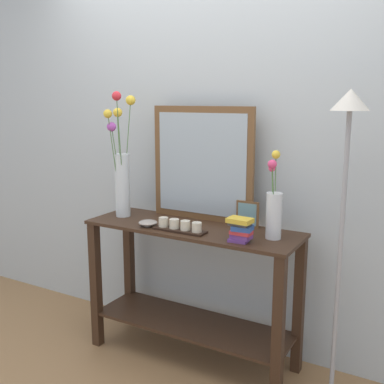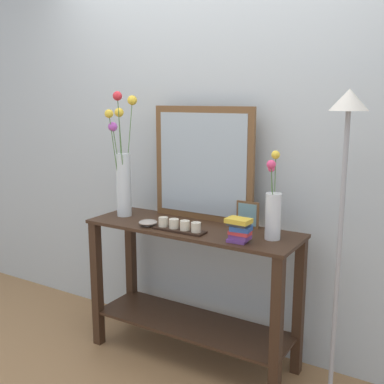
{
  "view_description": "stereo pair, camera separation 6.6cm",
  "coord_description": "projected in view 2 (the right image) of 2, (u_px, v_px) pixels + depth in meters",
  "views": [
    {
      "loc": [
        1.31,
        -2.29,
        1.59
      ],
      "look_at": [
        0.0,
        0.0,
        1.05
      ],
      "focal_mm": 43.31,
      "sensor_mm": 36.0,
      "label": 1
    },
    {
      "loc": [
        1.37,
        -2.26,
        1.59
      ],
      "look_at": [
        0.0,
        0.0,
        1.05
      ],
      "focal_mm": 43.31,
      "sensor_mm": 36.0,
      "label": 2
    }
  ],
  "objects": [
    {
      "name": "decorative_bowl",
      "position": [
        148.0,
        222.0,
        2.75
      ],
      "size": [
        0.11,
        0.11,
        0.04
      ],
      "color": "#9E9389",
      "rests_on": "console_table"
    },
    {
      "name": "wall_back",
      "position": [
        219.0,
        137.0,
        2.92
      ],
      "size": [
        6.4,
        0.08,
        2.7
      ],
      "primitive_type": "cube",
      "color": "#B2BCC1",
      "rests_on": "ground"
    },
    {
      "name": "picture_frame_small",
      "position": [
        248.0,
        214.0,
        2.71
      ],
      "size": [
        0.14,
        0.01,
        0.15
      ],
      "color": "brown",
      "rests_on": "console_table"
    },
    {
      "name": "tall_vase_left",
      "position": [
        123.0,
        169.0,
        2.94
      ],
      "size": [
        0.15,
        0.29,
        0.79
      ],
      "color": "silver",
      "rests_on": "console_table"
    },
    {
      "name": "candle_tray",
      "position": [
        179.0,
        226.0,
        2.64
      ],
      "size": [
        0.32,
        0.09,
        0.07
      ],
      "color": "black",
      "rests_on": "console_table"
    },
    {
      "name": "ground_plane",
      "position": [
        192.0,
        358.0,
        2.91
      ],
      "size": [
        7.0,
        6.0,
        0.02
      ],
      "primitive_type": "cube",
      "color": "#997047"
    },
    {
      "name": "console_table",
      "position": [
        192.0,
        279.0,
        2.8
      ],
      "size": [
        1.3,
        0.43,
        0.84
      ],
      "color": "#382316",
      "rests_on": "ground"
    },
    {
      "name": "book_stack",
      "position": [
        239.0,
        229.0,
        2.43
      ],
      "size": [
        0.13,
        0.11,
        0.13
      ],
      "color": "#663884",
      "rests_on": "console_table"
    },
    {
      "name": "floor_lamp",
      "position": [
        342.0,
        201.0,
        2.21
      ],
      "size": [
        0.24,
        0.24,
        1.63
      ],
      "color": "#9E9EA3",
      "rests_on": "ground"
    },
    {
      "name": "mirror_leaning",
      "position": [
        203.0,
        164.0,
        2.84
      ],
      "size": [
        0.68,
        0.03,
        0.7
      ],
      "color": "brown",
      "rests_on": "console_table"
    },
    {
      "name": "vase_right",
      "position": [
        273.0,
        209.0,
        2.47
      ],
      "size": [
        0.09,
        0.19,
        0.47
      ],
      "color": "silver",
      "rests_on": "console_table"
    }
  ]
}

